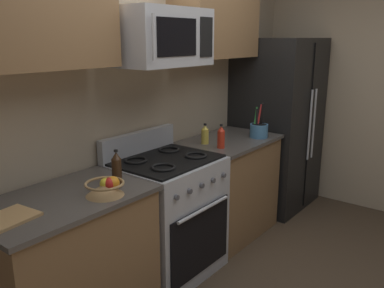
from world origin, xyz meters
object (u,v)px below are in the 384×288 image
object	(u,v)px
range_oven	(167,215)
bottle_hot_sauce	(221,137)
fruit_basket	(106,187)
bottle_soy	(117,168)
refrigerator	(277,124)
utensil_crock	(259,130)
microwave	(161,37)
bottle_oil	(205,135)
cutting_board	(0,221)

from	to	relation	value
range_oven	bottle_hot_sauce	xyz separation A→B (m)	(0.55, -0.12, 0.53)
fruit_basket	bottle_soy	size ratio (longest dim) A/B	1.04
range_oven	refrigerator	xyz separation A→B (m)	(1.77, -0.02, 0.42)
utensil_crock	fruit_basket	xyz separation A→B (m)	(-1.78, 0.01, -0.02)
microwave	fruit_basket	world-z (taller)	microwave
range_oven	fruit_basket	bearing A→B (deg)	-166.46
microwave	bottle_hot_sauce	bearing A→B (deg)	-14.62
range_oven	bottle_hot_sauce	bearing A→B (deg)	-11.88
utensil_crock	bottle_oil	bearing A→B (deg)	152.56
range_oven	bottle_hot_sauce	distance (m)	0.77
utensil_crock	fruit_basket	distance (m)	1.78
cutting_board	bottle_oil	xyz separation A→B (m)	(1.86, 0.12, 0.07)
bottle_soy	bottle_hot_sauce	distance (m)	1.10
bottle_soy	range_oven	bearing A→B (deg)	8.19
microwave	cutting_board	size ratio (longest dim) A/B	2.04
utensil_crock	fruit_basket	bearing A→B (deg)	179.75
utensil_crock	bottle_soy	world-z (taller)	utensil_crock
refrigerator	cutting_board	world-z (taller)	refrigerator
cutting_board	bottle_soy	world-z (taller)	bottle_soy
cutting_board	microwave	bearing A→B (deg)	3.33
utensil_crock	bottle_hot_sauce	bearing A→B (deg)	172.92
bottle_soy	bottle_hot_sauce	xyz separation A→B (m)	(1.10, -0.04, -0.01)
bottle_soy	refrigerator	bearing A→B (deg)	1.52
refrigerator	fruit_basket	world-z (taller)	refrigerator
refrigerator	microwave	size ratio (longest dim) A/B	2.54
fruit_basket	bottle_hot_sauce	xyz separation A→B (m)	(1.27, 0.06, 0.04)
range_oven	fruit_basket	distance (m)	0.88
fruit_basket	cutting_board	world-z (taller)	fruit_basket
range_oven	bottle_oil	distance (m)	0.78
range_oven	bottle_soy	xyz separation A→B (m)	(-0.55, -0.08, 0.54)
cutting_board	bottle_oil	size ratio (longest dim) A/B	1.97
microwave	bottle_soy	bearing A→B (deg)	-168.98
bottle_oil	cutting_board	bearing A→B (deg)	-176.34
cutting_board	bottle_soy	xyz separation A→B (m)	(0.73, -0.03, 0.09)
fruit_basket	utensil_crock	bearing A→B (deg)	-0.25
range_oven	bottle_oil	xyz separation A→B (m)	(0.58, 0.07, 0.52)
refrigerator	fruit_basket	size ratio (longest dim) A/B	7.81
refrigerator	utensil_crock	size ratio (longest dim) A/B	5.54
cutting_board	bottle_soy	size ratio (longest dim) A/B	1.57
utensil_crock	fruit_basket	size ratio (longest dim) A/B	1.41
range_oven	cutting_board	size ratio (longest dim) A/B	3.16
fruit_basket	cutting_board	bearing A→B (deg)	167.40
microwave	bottle_oil	bearing A→B (deg)	4.37
bottle_soy	bottle_oil	distance (m)	1.14
refrigerator	bottle_soy	world-z (taller)	refrigerator
bottle_soy	microwave	bearing A→B (deg)	11.02
bottle_oil	bottle_soy	bearing A→B (deg)	-172.38
refrigerator	microwave	world-z (taller)	microwave
refrigerator	cutting_board	size ratio (longest dim) A/B	5.19
microwave	fruit_basket	xyz separation A→B (m)	(-0.72, -0.20, -0.84)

